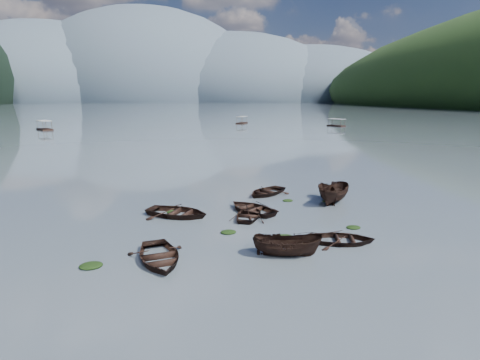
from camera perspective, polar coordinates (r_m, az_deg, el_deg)
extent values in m
plane|color=#525D66|center=(22.04, 5.52, -11.77)|extent=(2400.00, 2400.00, 0.00)
ellipsoid|color=#475666|center=(953.96, -25.92, 10.66)|extent=(520.00, 520.00, 280.00)
ellipsoid|color=#475666|center=(921.00, -13.63, 11.52)|extent=(520.00, 520.00, 340.00)
ellipsoid|color=#475666|center=(930.83, -0.99, 11.86)|extent=(520.00, 520.00, 260.00)
ellipsoid|color=#475666|center=(975.31, 9.74, 11.72)|extent=(520.00, 520.00, 220.00)
imported|color=black|center=(22.06, -12.21, -11.98)|extent=(4.15, 5.20, 0.96)
imported|color=black|center=(29.07, 1.46, -5.64)|extent=(4.06, 4.68, 0.81)
imported|color=black|center=(22.43, 7.17, -11.36)|extent=(4.31, 2.50, 1.57)
imported|color=black|center=(30.42, 1.79, -4.81)|extent=(5.21, 5.65, 0.95)
imported|color=black|center=(24.95, 15.26, -9.20)|extent=(4.76, 3.92, 0.86)
imported|color=black|center=(33.95, 14.13, -3.35)|extent=(4.70, 4.78, 1.88)
imported|color=black|center=(29.65, -9.53, -5.44)|extent=(6.17, 5.65, 1.05)
imported|color=black|center=(35.75, 4.03, -2.20)|extent=(5.60, 5.40, 0.95)
imported|color=black|center=(34.29, 13.26, -3.15)|extent=(1.74, 3.96, 1.49)
ellipsoid|color=black|center=(22.43, -21.75, -12.20)|extent=(1.25, 1.02, 0.27)
ellipsoid|color=black|center=(25.76, -1.78, -8.05)|extent=(1.08, 0.86, 0.24)
ellipsoid|color=black|center=(24.92, 6.77, -8.86)|extent=(1.31, 1.05, 0.28)
ellipsoid|color=black|center=(34.08, 13.09, -3.24)|extent=(0.78, 0.66, 0.17)
ellipsoid|color=black|center=(27.84, 16.89, -7.02)|extent=(1.03, 0.82, 0.21)
ellipsoid|color=black|center=(30.62, -10.13, -4.89)|extent=(1.06, 0.86, 0.22)
ellipsoid|color=black|center=(32.19, 2.21, -3.84)|extent=(0.82, 0.68, 0.17)
ellipsoid|color=black|center=(33.69, 7.29, -3.19)|extent=(0.94, 0.75, 0.20)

